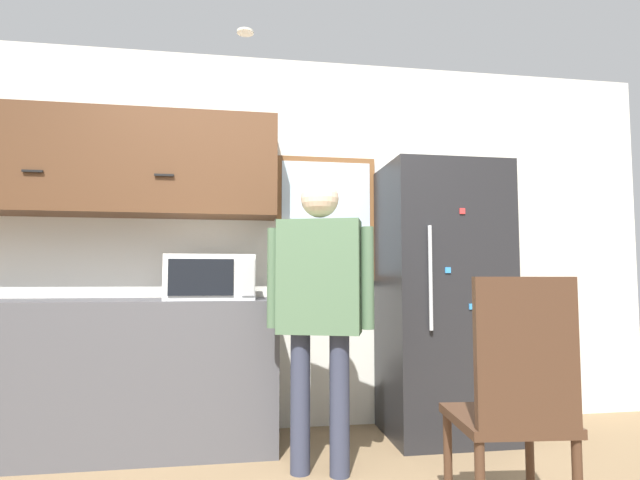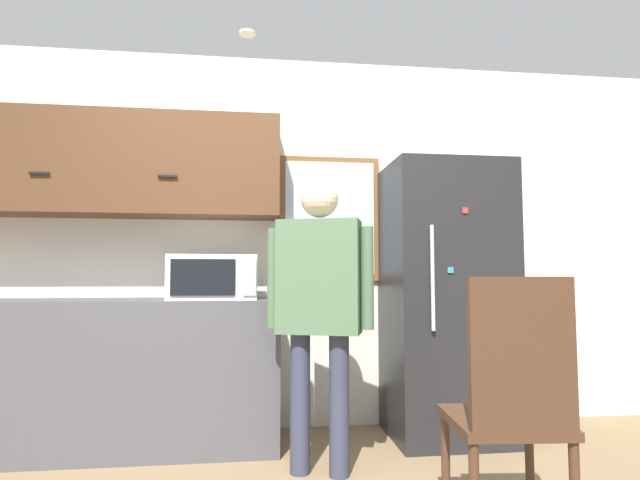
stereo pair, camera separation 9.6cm
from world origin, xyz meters
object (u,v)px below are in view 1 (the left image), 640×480
(person, at_px, (320,292))
(refrigerator, at_px, (442,299))
(microwave, at_px, (211,277))
(chair, at_px, (515,397))

(person, distance_m, refrigerator, 1.08)
(microwave, height_order, chair, microwave)
(chair, bearing_deg, refrigerator, -94.93)
(refrigerator, bearing_deg, microwave, -179.20)
(microwave, bearing_deg, person, -38.88)
(microwave, relative_size, chair, 0.51)
(refrigerator, xyz_separation_m, chair, (-0.24, -1.33, -0.35))
(person, distance_m, chair, 1.14)
(chair, bearing_deg, microwave, -39.43)
(microwave, relative_size, refrigerator, 0.30)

